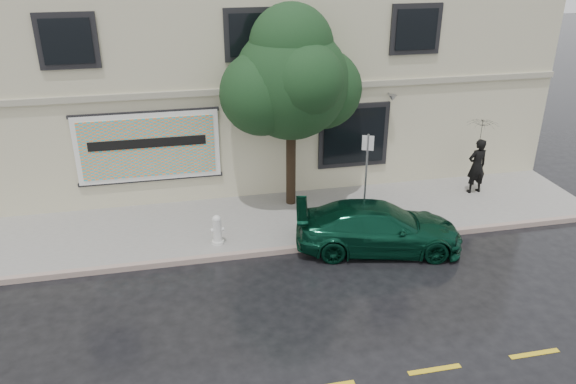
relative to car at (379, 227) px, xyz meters
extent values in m
plane|color=black|center=(-2.74, -1.20, -0.64)|extent=(90.00, 90.00, 0.00)
cube|color=gray|center=(-2.74, 2.05, -0.57)|extent=(20.00, 3.50, 0.15)
cube|color=gray|center=(-2.74, 0.30, -0.57)|extent=(20.00, 0.18, 0.16)
cube|color=#BEB699|center=(-2.74, 7.80, 2.86)|extent=(20.00, 8.00, 7.00)
cube|color=#9E9984|center=(-2.74, 3.76, 2.96)|extent=(20.00, 0.12, 0.18)
cube|color=black|center=(0.46, 3.76, 1.31)|extent=(2.30, 0.10, 2.10)
cube|color=black|center=(0.46, 3.70, 1.31)|extent=(2.00, 0.05, 1.80)
cube|color=black|center=(-7.74, 3.70, 4.56)|extent=(1.30, 0.05, 1.20)
cube|color=black|center=(-2.74, 3.70, 4.56)|extent=(1.30, 0.05, 1.20)
cube|color=black|center=(2.26, 3.70, 4.56)|extent=(1.30, 0.05, 1.20)
cube|color=white|center=(-5.94, 3.73, 1.41)|extent=(4.20, 0.06, 2.10)
cube|color=orange|center=(-5.94, 3.69, 1.41)|extent=(3.90, 0.04, 1.80)
cube|color=black|center=(-5.94, 3.76, 0.36)|extent=(4.30, 0.10, 0.10)
cube|color=black|center=(-5.94, 3.76, 2.46)|extent=(4.30, 0.10, 0.10)
cube|color=black|center=(-5.94, 3.66, 1.56)|extent=(3.40, 0.02, 0.28)
imported|color=#083423|center=(0.00, 0.00, 0.00)|extent=(4.74, 2.85, 1.29)
imported|color=black|center=(4.24, 2.55, 0.41)|extent=(0.70, 0.50, 1.82)
imported|color=black|center=(4.24, 2.55, 1.71)|extent=(1.32, 1.32, 0.78)
cylinder|color=#2D2214|center=(-1.76, 3.00, 0.85)|extent=(0.29, 0.29, 2.69)
sphere|color=black|center=(-1.76, 3.00, 3.32)|extent=(3.30, 3.30, 3.30)
cylinder|color=silver|center=(-4.24, 0.92, -0.45)|extent=(0.33, 0.33, 0.09)
cylinder|color=silver|center=(-4.24, 0.92, -0.11)|extent=(0.24, 0.24, 0.60)
sphere|color=silver|center=(-4.24, 0.92, 0.23)|extent=(0.24, 0.24, 0.24)
cylinder|color=silver|center=(-4.24, 0.92, -0.08)|extent=(0.35, 0.11, 0.11)
cylinder|color=gray|center=(0.07, 1.38, 0.84)|extent=(0.06, 0.06, 2.66)
cube|color=silver|center=(0.07, 1.38, 1.91)|extent=(0.31, 0.15, 0.43)
camera|label=1|loc=(-5.15, -12.48, 7.13)|focal=35.00mm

